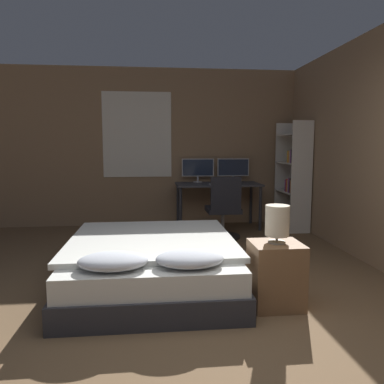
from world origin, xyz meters
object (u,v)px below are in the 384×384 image
computer_mouse (237,184)px  bookshelf (295,172)px  nightstand (276,275)px  monitor_left (198,169)px  keyboard (221,184)px  desk (218,189)px  bedside_lamp (277,221)px  bed (152,263)px  monitor_right (233,168)px  office_chair (224,213)px

computer_mouse → bookshelf: size_ratio=0.04×
nightstand → monitor_left: 3.48m
keyboard → nightstand: bearing=-91.0°
desk → keyboard: keyboard is taller
desk → keyboard: 0.26m
bedside_lamp → bookshelf: size_ratio=0.18×
bed → bedside_lamp: bearing=-28.3°
bedside_lamp → keyboard: (0.05, 2.91, 0.02)m
bed → desk: bearing=66.8°
bed → monitor_right: (1.42, 2.83, 0.76)m
monitor_left → office_chair: monitor_left is taller
computer_mouse → bookshelf: bookshelf is taller
bedside_lamp → monitor_right: monitor_right is taller
nightstand → bookshelf: bookshelf is taller
bedside_lamp → desk: bedside_lamp is taller
monitor_left → computer_mouse: monitor_left is taller
bedside_lamp → desk: (0.05, 3.15, -0.08)m
bed → office_chair: bearing=59.8°
bed → office_chair: 2.11m
bed → bedside_lamp: 1.30m
nightstand → bookshelf: size_ratio=0.32×
desk → monitor_right: 0.51m
desk → nightstand: bearing=-90.9°
monitor_right → computer_mouse: monitor_right is taller
nightstand → monitor_right: monitor_right is taller
bedside_lamp → monitor_left: size_ratio=0.59×
bed → monitor_left: (0.80, 2.83, 0.76)m
monitor_right → bed: bearing=-116.6°
desk → keyboard: (0.00, -0.24, 0.10)m
bed → computer_mouse: 2.77m
office_chair → bed: bearing=-120.2°
bed → nightstand: size_ratio=3.41×
monitor_left → nightstand: bearing=-85.6°
monitor_left → bookshelf: size_ratio=0.31×
bed → desk: size_ratio=1.36×
nightstand → bed: bearing=151.7°
desk → monitor_right: monitor_right is taller
desk → keyboard: bearing=-90.0°
bed → computer_mouse: bearing=59.5°
computer_mouse → bookshelf: bearing=-1.1°
bedside_lamp → desk: 3.15m
bed → office_chair: (1.06, 1.82, 0.15)m
office_chair → bookshelf: bearing=21.5°
bed → office_chair: office_chair is taller
bed → nightstand: bearing=-28.3°
monitor_right → computer_mouse: bearing=-94.6°
desk → office_chair: bearing=-93.4°
keyboard → bookshelf: bookshelf is taller
bedside_lamp → computer_mouse: bedside_lamp is taller
desk → monitor_right: bearing=38.2°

